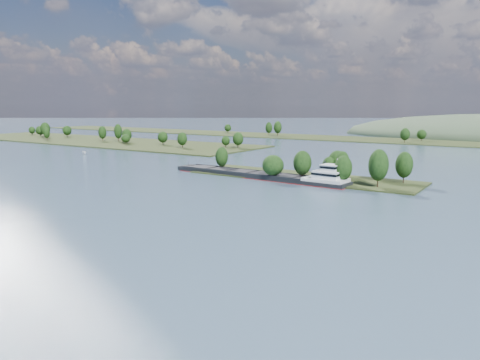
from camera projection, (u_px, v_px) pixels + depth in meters
The scene contains 6 objects.
ground at pixel (222, 202), 152.20m from camera, with size 1800.00×1800.00×0.00m, color #3D586A.
tree_island at pixel (318, 170), 195.65m from camera, with size 100.00×33.33×15.59m.
left_bank at pixel (97, 140), 391.13m from camera, with size 300.00×80.00×15.97m.
back_shoreline at pixel (433, 142), 377.23m from camera, with size 900.00×60.00×15.24m.
cargo_barge at pixel (268, 175), 199.02m from camera, with size 85.70×15.74×11.52m.
motorboat at pixel (84, 153), 293.18m from camera, with size 2.18×5.79×2.24m, color white.
Camera 1 is at (86.56, -1.38, 31.99)m, focal length 35.00 mm.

